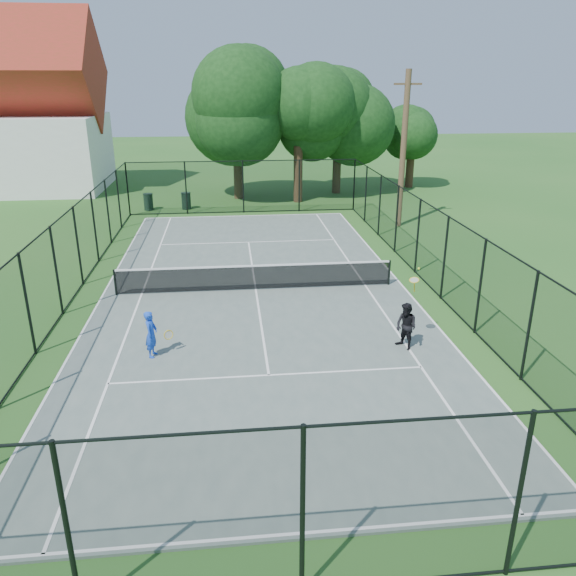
{
  "coord_description": "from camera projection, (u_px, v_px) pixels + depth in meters",
  "views": [
    {
      "loc": [
        -0.89,
        -19.31,
        7.34
      ],
      "look_at": [
        0.87,
        -3.0,
        1.2
      ],
      "focal_mm": 35.0,
      "sensor_mm": 36.0,
      "label": 1
    }
  ],
  "objects": [
    {
      "name": "tree_far_right",
      "position": [
        412.0,
        140.0,
        39.27
      ],
      "size": [
        4.02,
        4.02,
        5.32
      ],
      "color": "#332114",
      "rests_on": "ground"
    },
    {
      "name": "tennis_net",
      "position": [
        255.0,
        276.0,
        20.44
      ],
      "size": [
        10.08,
        0.08,
        0.95
      ],
      "color": "black",
      "rests_on": "tennis_court"
    },
    {
      "name": "trash_bin_left",
      "position": [
        148.0,
        202.0,
        33.21
      ],
      "size": [
        0.58,
        0.58,
        0.98
      ],
      "color": "black",
      "rests_on": "ground"
    },
    {
      "name": "fence",
      "position": [
        255.0,
        252.0,
        20.12
      ],
      "size": [
        13.1,
        26.1,
        3.0
      ],
      "color": "black",
      "rests_on": "ground"
    },
    {
      "name": "trash_bin_right",
      "position": [
        186.0,
        201.0,
        33.44
      ],
      "size": [
        0.58,
        0.58,
        0.99
      ],
      "color": "black",
      "rests_on": "ground"
    },
    {
      "name": "tree_near_right",
      "position": [
        338.0,
        121.0,
        36.77
      ],
      "size": [
        5.42,
        5.42,
        7.48
      ],
      "color": "#332114",
      "rests_on": "ground"
    },
    {
      "name": "tennis_court",
      "position": [
        256.0,
        290.0,
        20.63
      ],
      "size": [
        11.0,
        24.0,
        0.06
      ],
      "primitive_type": "cube",
      "color": "#54635C",
      "rests_on": "ground"
    },
    {
      "name": "tree_near_left",
      "position": [
        236.0,
        115.0,
        34.86
      ],
      "size": [
        6.47,
        6.47,
        8.43
      ],
      "color": "#332114",
      "rests_on": "ground"
    },
    {
      "name": "ground",
      "position": [
        256.0,
        291.0,
        20.64
      ],
      "size": [
        120.0,
        120.0,
        0.0
      ],
      "primitive_type": "plane",
      "color": "#275C1F"
    },
    {
      "name": "tree_near_mid",
      "position": [
        298.0,
        120.0,
        33.89
      ],
      "size": [
        6.2,
        6.2,
        8.1
      ],
      "color": "#332114",
      "rests_on": "ground"
    },
    {
      "name": "utility_pole",
      "position": [
        403.0,
        150.0,
        28.45
      ],
      "size": [
        1.4,
        0.3,
        7.79
      ],
      "color": "#4C3823",
      "rests_on": "ground"
    },
    {
      "name": "player_black",
      "position": [
        406.0,
        326.0,
        15.9
      ],
      "size": [
        0.87,
        1.04,
        2.24
      ],
      "color": "black",
      "rests_on": "tennis_court"
    },
    {
      "name": "player_blue",
      "position": [
        151.0,
        334.0,
        15.47
      ],
      "size": [
        0.79,
        0.54,
        1.34
      ],
      "color": "blue",
      "rests_on": "tennis_court"
    }
  ]
}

